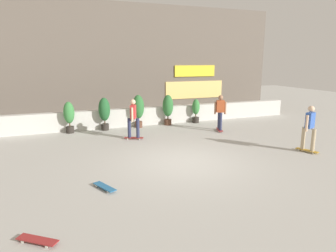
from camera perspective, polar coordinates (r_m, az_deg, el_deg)
name	(u,v)px	position (r m, az deg, el deg)	size (l,w,h in m)	color
ground_plane	(184,162)	(9.80, 3.17, -6.92)	(48.00, 48.00, 0.00)	#B2AFA8
planter_wall	(136,117)	(15.18, -6.11, 1.77)	(18.00, 0.40, 0.90)	beige
building_backdrop	(118,61)	(18.82, -9.53, 12.29)	(20.00, 2.08, 6.50)	#60564C
potted_plant_0	(69,115)	(14.20, -18.48, 2.00)	(0.48, 0.48, 1.44)	#2D2823
potted_plant_1	(104,111)	(14.33, -12.13, 2.79)	(0.54, 0.54, 1.55)	#2D2823
potted_plant_2	(138,108)	(14.67, -5.73, 3.38)	(0.57, 0.57, 1.61)	brown
potted_plant_3	(168,107)	(15.15, -0.02, 3.58)	(0.54, 0.54, 1.56)	brown
potted_plant_4	(196,110)	(15.82, 5.37, 3.11)	(0.40, 0.40, 1.27)	#2D2823
skater_far_left	(309,127)	(11.73, 25.54, -0.13)	(0.53, 0.82, 1.70)	#BF8C26
skater_mid_plaza	(133,117)	(12.43, -6.69, 1.67)	(0.81, 0.52, 1.70)	maroon
skater_by_wall_left	(220,111)	(14.04, 9.99, 2.81)	(0.53, 0.82, 1.70)	maroon
skateboard_near_camera	(37,240)	(6.25, -23.81, -19.39)	(0.76, 0.65, 0.08)	maroon
skateboard_aside	(105,187)	(7.99, -12.09, -11.34)	(0.51, 0.81, 0.08)	#266699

